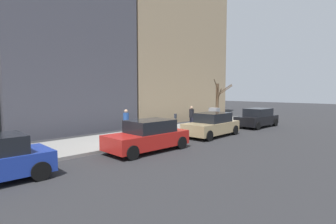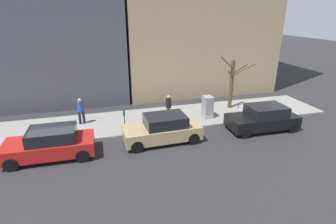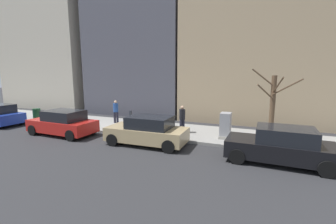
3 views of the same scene
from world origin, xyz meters
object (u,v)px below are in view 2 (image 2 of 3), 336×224
at_px(parking_meter, 124,119).
at_px(bare_tree, 232,83).
at_px(parked_car_red, 51,144).
at_px(pedestrian_midblock, 81,110).
at_px(parked_car_black, 263,118).
at_px(parked_car_tan, 163,129).
at_px(pedestrian_near_meter, 168,106).
at_px(utility_box, 208,107).

bearing_deg(parking_meter, bare_tree, -75.21).
xyz_separation_m(parked_car_red, pedestrian_midblock, (3.58, -1.34, 0.35)).
distance_m(parked_car_black, parked_car_red, 11.96).
height_order(parked_car_tan, parking_meter, parked_car_tan).
xyz_separation_m(parking_meter, pedestrian_midblock, (1.92, 2.45, 0.11)).
xyz_separation_m(parked_car_red, pedestrian_near_meter, (2.75, -6.75, 0.35)).
distance_m(parked_car_tan, pedestrian_midblock, 5.54).
distance_m(parked_car_red, parking_meter, 4.15).
distance_m(parked_car_tan, pedestrian_near_meter, 2.78).
bearing_deg(utility_box, parked_car_tan, 122.20).
relative_size(bare_tree, pedestrian_near_meter, 2.32).
bearing_deg(parked_car_red, bare_tree, -71.15).
bearing_deg(utility_box, parked_car_black, -133.07).
bearing_deg(parking_meter, parked_car_black, -100.88).
bearing_deg(parked_car_red, pedestrian_near_meter, -66.71).
bearing_deg(pedestrian_near_meter, parking_meter, 129.61).
bearing_deg(bare_tree, parking_meter, 104.79).
height_order(parking_meter, pedestrian_near_meter, pedestrian_near_meter).
relative_size(parked_car_tan, parked_car_red, 1.00).
bearing_deg(parked_car_red, parked_car_tan, -86.85).
bearing_deg(parked_car_black, parked_car_red, 91.85).
relative_size(parking_meter, bare_tree, 0.35).
bearing_deg(bare_tree, pedestrian_near_meter, 101.35).
relative_size(parked_car_black, pedestrian_midblock, 2.56).
distance_m(bare_tree, pedestrian_midblock, 10.42).
distance_m(parked_car_tan, parked_car_red, 5.72).
xyz_separation_m(parking_meter, bare_tree, (2.09, -7.92, 1.06)).
xyz_separation_m(parked_car_black, parking_meter, (1.57, 8.17, 0.24)).
height_order(parked_car_tan, pedestrian_midblock, pedestrian_midblock).
bearing_deg(utility_box, parked_car_red, 104.98).
height_order(parked_car_red, pedestrian_midblock, pedestrian_midblock).
distance_m(parked_car_red, pedestrian_midblock, 3.84).
distance_m(parked_car_tan, parking_meter, 2.42).
relative_size(parked_car_black, parking_meter, 3.14).
bearing_deg(bare_tree, utility_box, 117.94).
relative_size(parked_car_tan, parking_meter, 3.15).
relative_size(parked_car_black, utility_box, 2.97).
height_order(parked_car_black, utility_box, utility_box).
height_order(parked_car_red, bare_tree, bare_tree).
distance_m(parked_car_black, pedestrian_midblock, 11.19).
bearing_deg(bare_tree, parked_car_black, -176.16).
relative_size(parked_car_red, bare_tree, 1.10).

